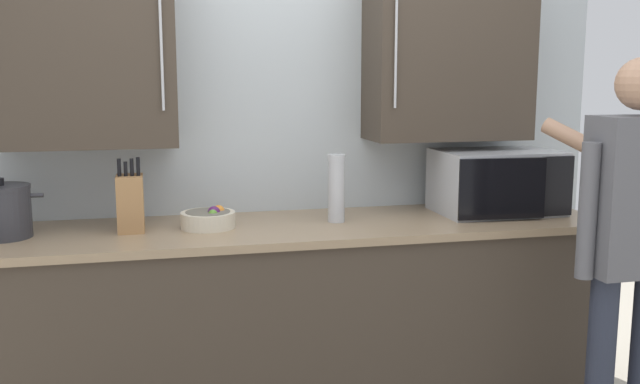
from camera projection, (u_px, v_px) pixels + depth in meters
The scene contains 8 objects.
back_wall_tiled at pixel (271, 96), 3.35m from camera, with size 3.37×0.44×2.84m.
counter_unit at pixel (286, 325), 3.21m from camera, with size 2.94×0.69×0.94m.
microwave_oven at pixel (492, 182), 3.38m from camera, with size 0.57×0.43×0.30m.
thermos_flask at pixel (336, 188), 3.17m from camera, with size 0.08×0.08×0.31m.
fruit_bowl at pixel (208, 218), 3.06m from camera, with size 0.24×0.24×0.10m.
knife_block at pixel (130, 203), 2.98m from camera, with size 0.11×0.15×0.32m.
stock_pot at pixel (2, 212), 2.86m from camera, with size 0.33×0.23×0.25m.
person_figure at pixel (629, 232), 2.73m from camera, with size 0.44×0.56×1.66m.
Camera 1 is at (-0.56, -2.29, 1.59)m, focal length 39.40 mm.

